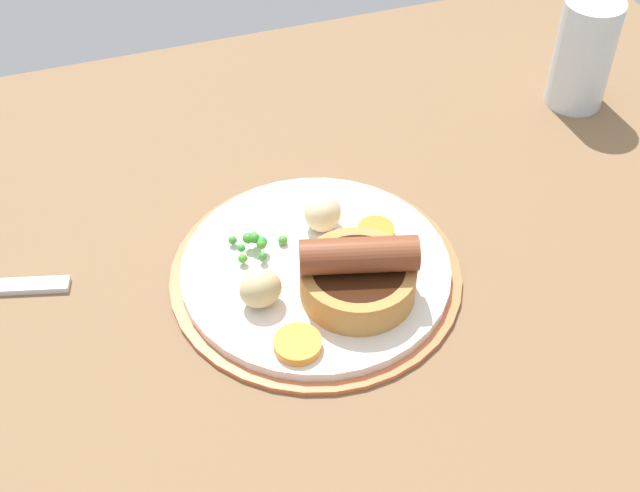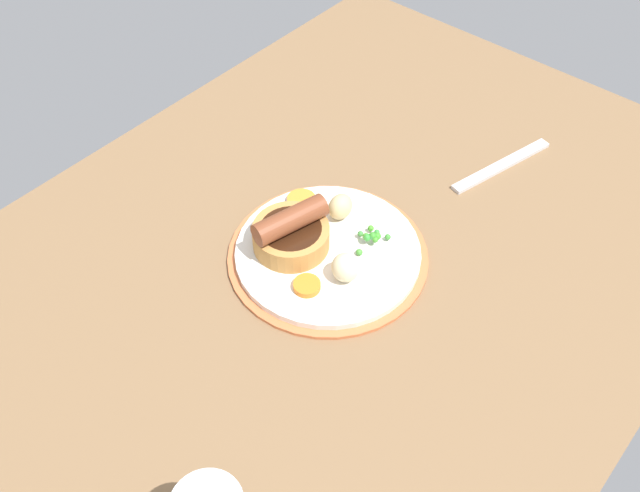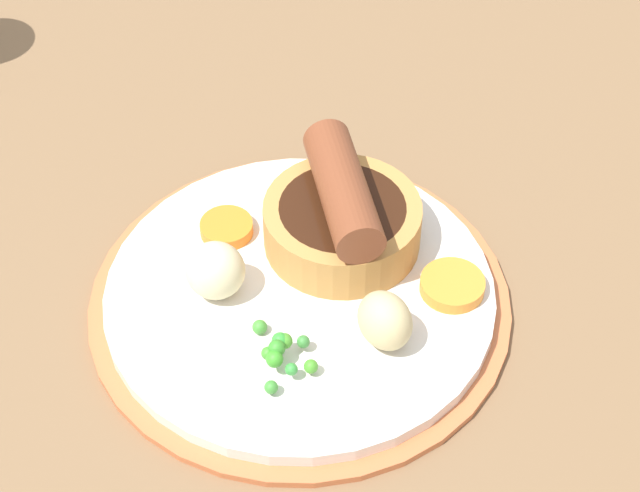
{
  "view_description": "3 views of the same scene",
  "coord_description": "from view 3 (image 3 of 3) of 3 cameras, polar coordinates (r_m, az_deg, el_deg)",
  "views": [
    {
      "loc": [
        -14.47,
        -51.72,
        60.57
      ],
      "look_at": [
        2.2,
        -0.91,
        7.14
      ],
      "focal_mm": 50.0,
      "sensor_mm": 36.0,
      "label": 1
    },
    {
      "loc": [
        48.27,
        37.87,
        71.81
      ],
      "look_at": [
        3.65,
        -0.37,
        6.66
      ],
      "focal_mm": 40.0,
      "sensor_mm": 36.0,
      "label": 2
    },
    {
      "loc": [
        -36.61,
        17.41,
        53.01
      ],
      "look_at": [
        2.65,
        -2.24,
        6.71
      ],
      "focal_mm": 60.0,
      "sensor_mm": 36.0,
      "label": 3
    }
  ],
  "objects": [
    {
      "name": "carrot_slice_0",
      "position": [
        0.68,
        -5.01,
        0.97
      ],
      "size": [
        4.73,
        4.73,
        0.83
      ],
      "primitive_type": "cylinder",
      "rotation": [
        0.0,
        0.0,
        4.03
      ],
      "color": "orange",
      "rests_on": "dinner_plate"
    },
    {
      "name": "pea_pile",
      "position": [
        0.6,
        -2.14,
        -5.6
      ],
      "size": [
        4.98,
        3.7,
        1.93
      ],
      "color": "green",
      "rests_on": "dinner_plate"
    },
    {
      "name": "potato_chunk_1",
      "position": [
        0.61,
        3.48,
        -3.99
      ],
      "size": [
        3.85,
        3.22,
        3.44
      ],
      "primitive_type": "ellipsoid",
      "rotation": [
        0.0,
        0.0,
        0.08
      ],
      "color": "#CCB77F",
      "rests_on": "dinner_plate"
    },
    {
      "name": "carrot_slice_2",
      "position": [
        0.65,
        7.07,
        -2.1
      ],
      "size": [
        5.05,
        5.05,
        0.84
      ],
      "primitive_type": "cylinder",
      "rotation": [
        0.0,
        0.0,
        0.36
      ],
      "color": "orange",
      "rests_on": "dinner_plate"
    },
    {
      "name": "potato_chunk_0",
      "position": [
        0.63,
        -5.61,
        -1.31
      ],
      "size": [
        4.55,
        4.65,
        3.67
      ],
      "primitive_type": "ellipsoid",
      "rotation": [
        0.0,
        0.0,
        1.13
      ],
      "color": "beige",
      "rests_on": "dinner_plate"
    },
    {
      "name": "dinner_plate",
      "position": [
        0.65,
        -1.08,
        -2.8
      ],
      "size": [
        25.72,
        25.72,
        1.4
      ],
      "color": "#CC6B3D",
      "rests_on": "dining_table"
    },
    {
      "name": "sausage_pudding",
      "position": [
        0.66,
        1.2,
        1.58
      ],
      "size": [
        10.13,
        9.8,
        6.04
      ],
      "rotation": [
        0.0,
        0.0,
        6.03
      ],
      "color": "#BC8442",
      "rests_on": "dinner_plate"
    },
    {
      "name": "dining_table",
      "position": [
        0.66,
        -0.72,
        -5.28
      ],
      "size": [
        110.0,
        80.0,
        3.0
      ],
      "primitive_type": "cube",
      "color": "brown",
      "rests_on": "ground"
    }
  ]
}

